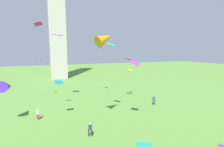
{
  "coord_description": "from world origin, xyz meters",
  "views": [
    {
      "loc": [
        -9.43,
        -5.53,
        10.08
      ],
      "look_at": [
        -0.94,
        15.03,
        7.03
      ],
      "focal_mm": 26.36,
      "sensor_mm": 36.0,
      "label": 1
    }
  ],
  "objects_px": {
    "kite_flying_1": "(101,56)",
    "kite_flying_7": "(112,45)",
    "kite_flying_6": "(7,86)",
    "person_1": "(38,113)",
    "kite_flying_10": "(105,39)",
    "kite_flying_4": "(128,59)",
    "kite_flying_5": "(38,24)",
    "kite_flying_3": "(136,63)",
    "monument_obelisk": "(56,1)",
    "kite_flying_2": "(40,59)",
    "person_0": "(90,129)",
    "kite_flying_8": "(57,35)",
    "kite_flying_9": "(131,71)",
    "kite_flying_0": "(59,82)",
    "person_2": "(154,100)"
  },
  "relations": [
    {
      "from": "kite_flying_1",
      "to": "kite_flying_7",
      "type": "xyz_separation_m",
      "value": [
        -3.01,
        -13.83,
        2.0
      ]
    },
    {
      "from": "kite_flying_1",
      "to": "kite_flying_6",
      "type": "bearing_deg",
      "value": -71.74
    },
    {
      "from": "person_1",
      "to": "kite_flying_7",
      "type": "xyz_separation_m",
      "value": [
        10.74,
        -2.65,
        10.03
      ]
    },
    {
      "from": "kite_flying_6",
      "to": "kite_flying_10",
      "type": "xyz_separation_m",
      "value": [
        12.33,
        -6.21,
        6.48
      ]
    },
    {
      "from": "kite_flying_4",
      "to": "kite_flying_5",
      "type": "relative_size",
      "value": 1.15
    },
    {
      "from": "kite_flying_3",
      "to": "person_1",
      "type": "bearing_deg",
      "value": -169.57
    },
    {
      "from": "monument_obelisk",
      "to": "kite_flying_2",
      "type": "relative_size",
      "value": 53.45
    },
    {
      "from": "person_0",
      "to": "kite_flying_8",
      "type": "distance_m",
      "value": 19.67
    },
    {
      "from": "kite_flying_9",
      "to": "kite_flying_2",
      "type": "bearing_deg",
      "value": 137.3
    },
    {
      "from": "monument_obelisk",
      "to": "kite_flying_3",
      "type": "relative_size",
      "value": 36.45
    },
    {
      "from": "kite_flying_5",
      "to": "kite_flying_10",
      "type": "relative_size",
      "value": 0.43
    },
    {
      "from": "person_0",
      "to": "kite_flying_6",
      "type": "height_order",
      "value": "kite_flying_6"
    },
    {
      "from": "kite_flying_8",
      "to": "person_1",
      "type": "bearing_deg",
      "value": 89.13
    },
    {
      "from": "kite_flying_6",
      "to": "kite_flying_10",
      "type": "distance_m",
      "value": 15.25
    },
    {
      "from": "person_1",
      "to": "kite_flying_0",
      "type": "relative_size",
      "value": 1.46
    },
    {
      "from": "person_1",
      "to": "kite_flying_5",
      "type": "relative_size",
      "value": 1.34
    },
    {
      "from": "kite_flying_0",
      "to": "kite_flying_3",
      "type": "xyz_separation_m",
      "value": [
        9.44,
        -5.89,
        2.93
      ]
    },
    {
      "from": "kite_flying_1",
      "to": "kite_flying_5",
      "type": "height_order",
      "value": "kite_flying_5"
    },
    {
      "from": "monument_obelisk",
      "to": "person_2",
      "type": "relative_size",
      "value": 31.93
    },
    {
      "from": "monument_obelisk",
      "to": "kite_flying_6",
      "type": "distance_m",
      "value": 45.02
    },
    {
      "from": "person_0",
      "to": "monument_obelisk",
      "type": "bearing_deg",
      "value": -72.58
    },
    {
      "from": "kite_flying_3",
      "to": "kite_flying_7",
      "type": "relative_size",
      "value": 0.89
    },
    {
      "from": "kite_flying_7",
      "to": "person_2",
      "type": "bearing_deg",
      "value": -122.2
    },
    {
      "from": "person_1",
      "to": "kite_flying_2",
      "type": "distance_m",
      "value": 13.39
    },
    {
      "from": "person_2",
      "to": "person_1",
      "type": "bearing_deg",
      "value": -171.75
    },
    {
      "from": "person_1",
      "to": "kite_flying_0",
      "type": "bearing_deg",
      "value": -138.87
    },
    {
      "from": "kite_flying_10",
      "to": "person_2",
      "type": "bearing_deg",
      "value": -81.93
    },
    {
      "from": "monument_obelisk",
      "to": "kite_flying_9",
      "type": "relative_size",
      "value": 37.85
    },
    {
      "from": "person_2",
      "to": "kite_flying_1",
      "type": "distance_m",
      "value": 15.84
    },
    {
      "from": "person_0",
      "to": "kite_flying_7",
      "type": "xyz_separation_m",
      "value": [
        4.85,
        5.01,
        10.06
      ]
    },
    {
      "from": "kite_flying_2",
      "to": "person_2",
      "type": "bearing_deg",
      "value": 5.91
    },
    {
      "from": "monument_obelisk",
      "to": "kite_flying_1",
      "type": "xyz_separation_m",
      "value": [
        7.56,
        -27.18,
        -18.8
      ]
    },
    {
      "from": "monument_obelisk",
      "to": "kite_flying_3",
      "type": "bearing_deg",
      "value": -81.94
    },
    {
      "from": "monument_obelisk",
      "to": "kite_flying_0",
      "type": "height_order",
      "value": "monument_obelisk"
    },
    {
      "from": "kite_flying_2",
      "to": "kite_flying_4",
      "type": "relative_size",
      "value": 0.72
    },
    {
      "from": "person_1",
      "to": "kite_flying_3",
      "type": "xyz_separation_m",
      "value": [
        12.56,
        -6.58,
        7.51
      ]
    },
    {
      "from": "monument_obelisk",
      "to": "kite_flying_4",
      "type": "distance_m",
      "value": 41.35
    },
    {
      "from": "person_1",
      "to": "kite_flying_5",
      "type": "distance_m",
      "value": 12.9
    },
    {
      "from": "kite_flying_6",
      "to": "kite_flying_5",
      "type": "bearing_deg",
      "value": -167.9
    },
    {
      "from": "kite_flying_9",
      "to": "kite_flying_10",
      "type": "relative_size",
      "value": 0.5
    },
    {
      "from": "kite_flying_5",
      "to": "person_0",
      "type": "bearing_deg",
      "value": 144.31
    },
    {
      "from": "person_0",
      "to": "kite_flying_6",
      "type": "relative_size",
      "value": 0.59
    },
    {
      "from": "kite_flying_2",
      "to": "kite_flying_6",
      "type": "xyz_separation_m",
      "value": [
        -4.27,
        -10.39,
        -3.24
      ]
    },
    {
      "from": "kite_flying_1",
      "to": "kite_flying_9",
      "type": "relative_size",
      "value": 0.81
    },
    {
      "from": "kite_flying_2",
      "to": "kite_flying_5",
      "type": "xyz_separation_m",
      "value": [
        0.19,
        -11.09,
        5.43
      ]
    },
    {
      "from": "kite_flying_6",
      "to": "kite_flying_9",
      "type": "bearing_deg",
      "value": -146.25
    },
    {
      "from": "kite_flying_6",
      "to": "person_2",
      "type": "bearing_deg",
      "value": -163.11
    },
    {
      "from": "person_0",
      "to": "kite_flying_9",
      "type": "xyz_separation_m",
      "value": [
        12.94,
        13.48,
        4.82
      ]
    },
    {
      "from": "monument_obelisk",
      "to": "kite_flying_4",
      "type": "height_order",
      "value": "monument_obelisk"
    },
    {
      "from": "person_2",
      "to": "kite_flying_1",
      "type": "xyz_separation_m",
      "value": [
        -6.22,
        12.17,
        8.01
      ]
    }
  ]
}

